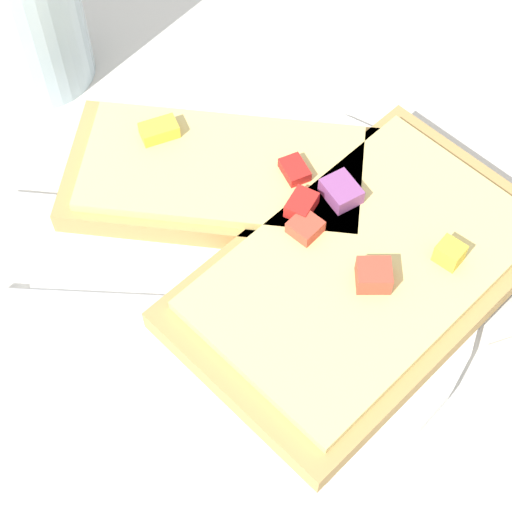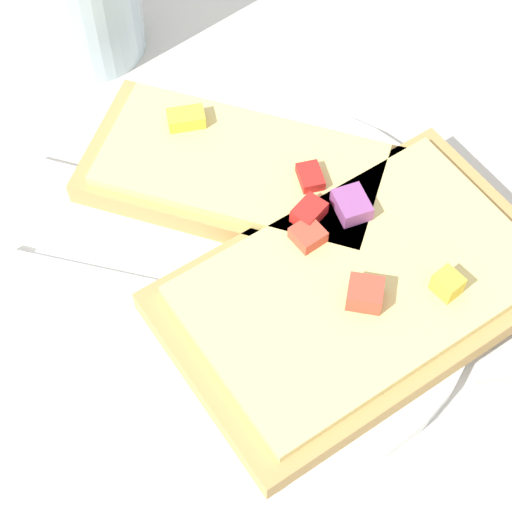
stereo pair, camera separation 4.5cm
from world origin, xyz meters
name	(u,v)px [view 2 (the right image)]	position (x,y,z in m)	size (l,w,h in m)	color
ground_plane	(256,278)	(0.00, 0.00, 0.00)	(4.00, 4.00, 0.00)	beige
plate	(256,272)	(0.00, 0.00, 0.01)	(0.24, 0.24, 0.01)	white
fork	(208,300)	(-0.03, -0.02, 0.01)	(0.21, 0.10, 0.01)	#B7B7BC
knife	(155,201)	(-0.05, 0.05, 0.01)	(0.20, 0.11, 0.01)	#B7B7BC
pizza_slice_main	(359,289)	(0.05, -0.03, 0.02)	(0.23, 0.19, 0.03)	tan
pizza_slice_corner	(240,173)	(0.00, 0.06, 0.02)	(0.19, 0.15, 0.03)	tan
crumb_scatter	(348,201)	(0.06, 0.03, 0.02)	(0.05, 0.07, 0.01)	tan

